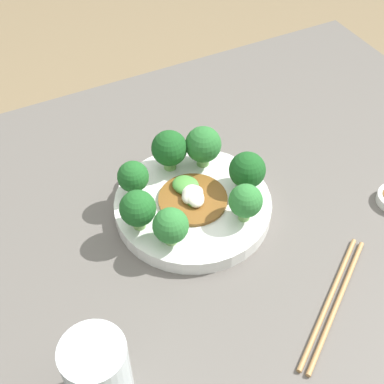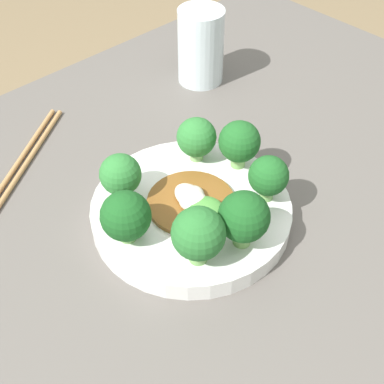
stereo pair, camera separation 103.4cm
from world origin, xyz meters
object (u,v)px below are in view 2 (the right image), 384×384
at_px(chopsticks, 24,160).
at_px(plate, 192,211).
at_px(broccoli_northeast, 197,138).
at_px(broccoli_east, 240,143).
at_px(broccoli_southeast, 268,176).
at_px(broccoli_south, 242,218).
at_px(stirfry_center, 194,201).
at_px(drinking_glass, 201,46).
at_px(broccoli_southwest, 198,234).
at_px(broccoli_northwest, 120,175).
at_px(broccoli_west, 128,219).

bearing_deg(chopsticks, plate, -67.70).
bearing_deg(broccoli_northeast, broccoli_east, -58.65).
xyz_separation_m(broccoli_southeast, broccoli_northeast, (-0.01, 0.11, -0.00)).
xyz_separation_m(broccoli_northeast, broccoli_south, (-0.07, -0.14, 0.01)).
bearing_deg(stirfry_center, broccoli_northeast, 44.04).
bearing_deg(drinking_glass, broccoli_northeast, -135.44).
bearing_deg(broccoli_east, stirfry_center, -172.15).
bearing_deg(broccoli_southwest, broccoli_south, -18.01).
bearing_deg(broccoli_south, broccoli_southwest, 161.99).
relative_size(broccoli_southwest, chopsticks, 0.35).
bearing_deg(broccoli_northeast, plate, -137.30).
height_order(plate, stirfry_center, stirfry_center).
xyz_separation_m(stirfry_center, drinking_glass, (0.23, 0.23, 0.03)).
xyz_separation_m(broccoli_east, broccoli_southeast, (-0.02, -0.06, -0.00)).
bearing_deg(broccoli_southwest, chopsticks, 98.09).
height_order(broccoli_southeast, stirfry_center, broccoli_southeast).
height_order(plate, chopsticks, plate).
bearing_deg(broccoli_east, broccoli_northwest, 158.60).
distance_m(broccoli_northwest, drinking_glass, 0.33).
bearing_deg(broccoli_southeast, broccoli_south, -159.70).
xyz_separation_m(broccoli_south, stirfry_center, (0.00, 0.08, -0.03)).
distance_m(broccoli_northeast, stirfry_center, 0.09).
bearing_deg(broccoli_southeast, broccoli_northeast, 95.20).
xyz_separation_m(broccoli_northwest, broccoli_east, (0.15, -0.06, 0.00)).
bearing_deg(broccoli_south, drinking_glass, 52.69).
bearing_deg(broccoli_northwest, stirfry_center, -53.08).
bearing_deg(broccoli_northwest, plate, -50.92).
bearing_deg(broccoli_northwest, broccoli_southeast, -43.69).
distance_m(broccoli_west, broccoli_south, 0.13).
relative_size(broccoli_west, broccoli_southwest, 0.90).
relative_size(broccoli_southwest, stirfry_center, 0.67).
bearing_deg(broccoli_south, broccoli_southeast, 20.30).
bearing_deg(broccoli_northeast, chopsticks, 131.82).
bearing_deg(broccoli_southwest, broccoli_southeast, 5.40).
relative_size(broccoli_east, broccoli_northeast, 1.08).
bearing_deg(broccoli_east, broccoli_west, -179.02).
distance_m(broccoli_northeast, broccoli_south, 0.16).
bearing_deg(broccoli_southeast, broccoli_northwest, 136.31).
xyz_separation_m(broccoli_west, broccoli_south, (0.09, -0.09, 0.01)).
relative_size(broccoli_west, chopsticks, 0.32).
relative_size(broccoli_southeast, chopsticks, 0.30).
bearing_deg(plate, broccoli_east, 5.59).
distance_m(broccoli_southeast, stirfry_center, 0.10).
xyz_separation_m(broccoli_east, stirfry_center, (-0.10, -0.01, -0.03)).
distance_m(broccoli_east, drinking_glass, 0.26).
relative_size(plate, broccoli_east, 3.70).
bearing_deg(broccoli_northwest, chopsticks, 104.20).
height_order(broccoli_southwest, stirfry_center, broccoli_southwest).
height_order(broccoli_northwest, broccoli_east, broccoli_east).
height_order(broccoli_southeast, broccoli_west, broccoli_west).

